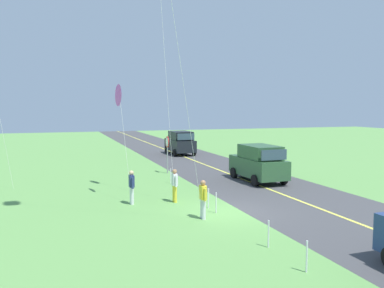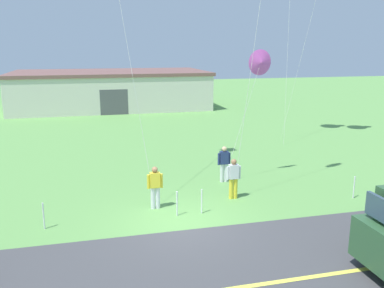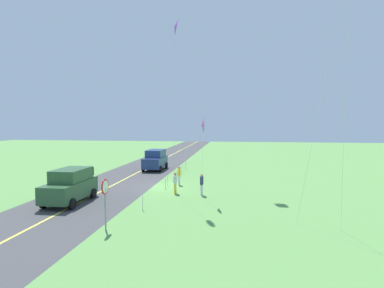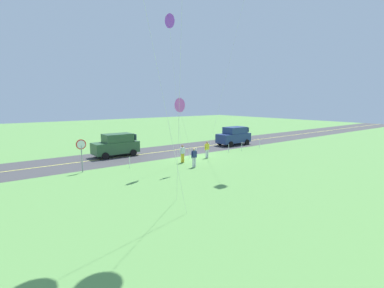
# 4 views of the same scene
# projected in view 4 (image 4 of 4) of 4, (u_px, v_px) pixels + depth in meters

# --- Properties ---
(ground_plane) EXTENTS (120.00, 120.00, 0.10)m
(ground_plane) POSITION_uv_depth(u_px,v_px,m) (192.00, 157.00, 28.43)
(ground_plane) COLOR #60994C
(asphalt_road) EXTENTS (120.00, 7.00, 0.00)m
(asphalt_road) POSITION_uv_depth(u_px,v_px,m) (170.00, 151.00, 31.55)
(asphalt_road) COLOR #424244
(asphalt_road) RESTS_ON ground
(road_centre_stripe) EXTENTS (120.00, 0.16, 0.00)m
(road_centre_stripe) POSITION_uv_depth(u_px,v_px,m) (170.00, 151.00, 31.55)
(road_centre_stripe) COLOR #E5E04C
(road_centre_stripe) RESTS_ON asphalt_road
(car_suv_foreground) EXTENTS (4.40, 2.12, 2.24)m
(car_suv_foreground) POSITION_uv_depth(u_px,v_px,m) (116.00, 145.00, 28.25)
(car_suv_foreground) COLOR #2D5633
(car_suv_foreground) RESTS_ON ground
(car_parked_west_near) EXTENTS (4.40, 2.12, 2.24)m
(car_parked_west_near) POSITION_uv_depth(u_px,v_px,m) (234.00, 136.00, 35.57)
(car_parked_west_near) COLOR navy
(car_parked_west_near) RESTS_ON ground
(stop_sign) EXTENTS (0.76, 0.08, 2.56)m
(stop_sign) POSITION_uv_depth(u_px,v_px,m) (81.00, 149.00, 21.80)
(stop_sign) COLOR gray
(stop_sign) RESTS_ON ground
(person_adult_near) EXTENTS (0.58, 0.22, 1.60)m
(person_adult_near) POSITION_uv_depth(u_px,v_px,m) (194.00, 157.00, 23.64)
(person_adult_near) COLOR silver
(person_adult_near) RESTS_ON ground
(person_adult_companion) EXTENTS (0.58, 0.22, 1.60)m
(person_adult_companion) POSITION_uv_depth(u_px,v_px,m) (183.00, 153.00, 25.39)
(person_adult_companion) COLOR yellow
(person_adult_companion) RESTS_ON ground
(person_child_watcher) EXTENTS (0.58, 0.22, 1.60)m
(person_child_watcher) POSITION_uv_depth(u_px,v_px,m) (207.00, 149.00, 27.49)
(person_child_watcher) COLOR silver
(person_child_watcher) RESTS_ON ground
(kite_red_low) EXTENTS (2.21, 0.41, 5.69)m
(kite_red_low) POSITION_uv_depth(u_px,v_px,m) (179.00, 105.00, 21.83)
(kite_red_low) COLOR silver
(kite_red_low) RESTS_ON ground
(kite_blue_mid) EXTENTS (2.08, 0.66, 12.29)m
(kite_blue_mid) POSITION_uv_depth(u_px,v_px,m) (169.00, 22.00, 22.60)
(kite_blue_mid) COLOR silver
(kite_blue_mid) RESTS_ON ground
(fence_post_0) EXTENTS (0.05, 0.05, 0.90)m
(fence_post_0) POSITION_uv_depth(u_px,v_px,m) (260.00, 144.00, 33.61)
(fence_post_0) COLOR silver
(fence_post_0) RESTS_ON ground
(fence_post_1) EXTENTS (0.05, 0.05, 0.90)m
(fence_post_1) POSITION_uv_depth(u_px,v_px,m) (242.00, 146.00, 31.76)
(fence_post_1) COLOR silver
(fence_post_1) RESTS_ON ground
(fence_post_2) EXTENTS (0.05, 0.05, 0.90)m
(fence_post_2) POSITION_uv_depth(u_px,v_px,m) (229.00, 148.00, 30.51)
(fence_post_2) COLOR silver
(fence_post_2) RESTS_ON ground
(fence_post_3) EXTENTS (0.05, 0.05, 0.90)m
(fence_post_3) POSITION_uv_depth(u_px,v_px,m) (196.00, 153.00, 27.83)
(fence_post_3) COLOR silver
(fence_post_3) RESTS_ON ground
(fence_post_4) EXTENTS (0.05, 0.05, 0.90)m
(fence_post_4) POSITION_uv_depth(u_px,v_px,m) (189.00, 154.00, 27.29)
(fence_post_4) COLOR silver
(fence_post_4) RESTS_ON ground
(fence_post_5) EXTENTS (0.05, 0.05, 0.90)m
(fence_post_5) POSITION_uv_depth(u_px,v_px,m) (130.00, 162.00, 23.55)
(fence_post_5) COLOR silver
(fence_post_5) RESTS_ON ground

